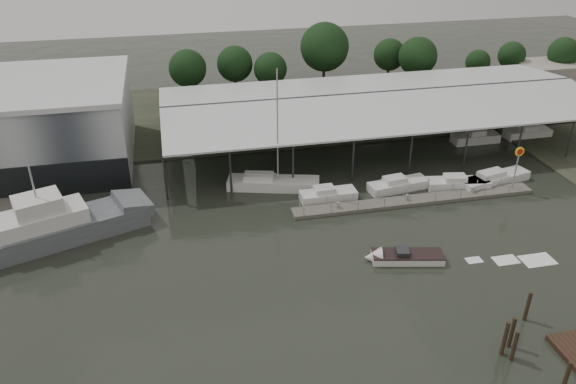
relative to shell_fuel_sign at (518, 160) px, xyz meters
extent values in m
plane|color=#242820|center=(-27.00, -9.99, -3.93)|extent=(200.00, 200.00, 0.00)
cube|color=#3D4030|center=(-27.00, 32.01, -3.83)|extent=(140.00, 30.00, 0.30)
cube|color=#A9AFB4|center=(-55.00, 20.01, 1.07)|extent=(24.00, 20.00, 10.00)
cube|color=black|center=(-55.00, 9.96, -1.93)|extent=(24.00, 0.30, 4.00)
cube|color=#BABBBE|center=(-55.00, 20.01, 6.27)|extent=(24.50, 20.50, 0.60)
cube|color=#2A2D2F|center=(-10.00, 18.01, 2.84)|extent=(58.00, 0.40, 0.30)
cylinder|color=#2A2D2F|center=(-39.00, 6.51, -1.18)|extent=(0.24, 0.24, 5.50)
cylinder|color=#2A2D2F|center=(-39.00, 29.51, -1.18)|extent=(0.24, 0.24, 5.50)
cylinder|color=#2A2D2F|center=(19.00, 29.51, -1.18)|extent=(0.24, 0.24, 5.50)
cube|color=#615D55|center=(-12.00, 0.01, -3.73)|extent=(28.00, 2.00, 0.40)
cylinder|color=#97999D|center=(-25.00, -0.89, -3.13)|extent=(0.10, 0.10, 1.20)
cylinder|color=#97999D|center=(1.00, 0.91, -3.13)|extent=(0.10, 0.10, 1.20)
cube|color=#97999D|center=(-13.00, 0.01, -3.23)|extent=(0.30, 0.30, 0.70)
cylinder|color=#97999D|center=(0.00, 0.01, -1.43)|extent=(0.16, 0.16, 5.00)
cylinder|color=yellow|center=(0.00, 0.01, 1.07)|extent=(1.10, 0.12, 1.10)
cylinder|color=red|center=(0.00, -0.06, 1.07)|extent=(0.70, 0.05, 0.70)
cube|color=gray|center=(28.00, 35.01, -1.93)|extent=(10.00, 8.00, 4.00)
cube|color=#5B6064|center=(-49.92, 0.41, -3.03)|extent=(18.23, 10.39, 2.40)
cube|color=#5B6064|center=(-42.59, 3.07, -2.03)|extent=(4.68, 5.31, 1.84)
cube|color=silver|center=(-50.92, 0.04, -1.24)|extent=(9.14, 6.45, 1.80)
cube|color=silver|center=(-50.92, 0.04, 0.47)|extent=(5.12, 4.53, 1.61)
cylinder|color=#97999D|center=(-50.92, 0.04, 2.87)|extent=(0.18, 0.18, 3.50)
cube|color=silver|center=(-26.80, 6.65, -3.43)|extent=(10.94, 5.36, 1.40)
cube|color=silver|center=(-28.44, 7.11, -2.53)|extent=(3.76, 2.64, 0.80)
cylinder|color=#97999D|center=(-26.29, 6.51, 3.71)|extent=(0.16, 0.16, 13.16)
cylinder|color=#97999D|center=(-28.13, 7.02, -2.03)|extent=(3.40, 1.06, 0.12)
cube|color=silver|center=(-17.30, -10.36, -3.58)|extent=(6.92, 3.36, 0.90)
cone|color=silver|center=(-20.48, -9.67, -3.58)|extent=(1.99, 2.29, 2.00)
cube|color=black|center=(-17.30, -10.36, -3.18)|extent=(6.93, 3.42, 0.12)
cube|color=#2A2D2F|center=(-17.82, -10.25, -2.93)|extent=(1.47, 1.62, 0.50)
cube|color=white|center=(-11.12, -11.70, -3.91)|extent=(2.30, 1.50, 0.04)
cube|color=white|center=(-8.19, -12.33, -3.91)|extent=(3.10, 2.00, 0.04)
cube|color=white|center=(-5.26, -12.97, -3.91)|extent=(3.90, 2.50, 0.04)
cube|color=silver|center=(-21.32, 2.61, -3.43)|extent=(6.38, 2.35, 1.10)
cube|color=silver|center=(-21.82, 2.61, -2.63)|extent=(2.25, 1.66, 0.70)
cube|color=silver|center=(-12.69, 3.23, -3.43)|extent=(7.43, 3.19, 1.10)
cube|color=silver|center=(-13.19, 3.23, -2.63)|extent=(2.72, 1.94, 0.70)
cube|color=silver|center=(-5.70, 2.11, -3.43)|extent=(7.37, 3.39, 1.10)
cube|color=silver|center=(-6.20, 2.11, -2.63)|extent=(2.72, 2.01, 0.70)
cube|color=silver|center=(-0.98, 2.21, -3.43)|extent=(9.52, 4.23, 1.10)
cube|color=silver|center=(-1.48, 2.21, -2.63)|extent=(3.52, 2.30, 0.70)
cylinder|color=#36291B|center=(-14.19, -22.59, -2.83)|extent=(0.32, 0.32, 3.39)
cylinder|color=#36291B|center=(-12.75, -27.12, -2.98)|extent=(0.32, 0.32, 3.09)
cylinder|color=#36291B|center=(-14.78, -23.89, -2.86)|extent=(0.32, 0.32, 3.34)
cylinder|color=#36291B|center=(-15.17, -23.21, -2.67)|extent=(0.32, 0.32, 3.71)
cylinder|color=#36291B|center=(-11.26, -20.13, -2.84)|extent=(0.32, 0.32, 3.36)
cylinder|color=#2F1E15|center=(-34.41, 38.24, -1.81)|extent=(0.50, 0.50, 4.24)
sphere|color=#193716|center=(-34.41, 38.24, 2.01)|extent=(5.94, 5.94, 5.94)
cylinder|color=#2F1E15|center=(-26.72, 39.61, -1.85)|extent=(0.50, 0.50, 4.16)
sphere|color=#193716|center=(-26.72, 39.61, 1.90)|extent=(5.82, 5.82, 5.82)
cylinder|color=#2F1E15|center=(-21.32, 37.06, -2.01)|extent=(0.50, 0.50, 3.82)
sphere|color=#193716|center=(-21.32, 37.06, 1.43)|extent=(5.35, 5.35, 5.35)
cylinder|color=#2F1E15|center=(-11.88, 38.70, -1.07)|extent=(0.50, 0.50, 5.71)
sphere|color=#193716|center=(-11.88, 38.70, 4.07)|extent=(8.00, 8.00, 8.00)
cylinder|color=#2F1E15|center=(0.49, 40.79, -1.96)|extent=(0.50, 0.50, 3.94)
sphere|color=#193716|center=(0.49, 40.79, 1.59)|extent=(5.51, 5.51, 5.51)
cylinder|color=#2F1E15|center=(3.39, 35.60, -1.64)|extent=(0.50, 0.50, 4.56)
sphere|color=#193716|center=(3.39, 35.60, 2.46)|extent=(6.39, 6.39, 6.39)
cylinder|color=#2F1E15|center=(15.68, 37.35, -2.41)|extent=(0.50, 0.50, 3.03)
sphere|color=#193716|center=(15.68, 37.35, 0.32)|extent=(4.25, 4.25, 4.25)
cylinder|color=#2F1E15|center=(22.77, 38.37, -2.22)|extent=(0.50, 0.50, 3.42)
sphere|color=#193716|center=(22.77, 38.37, 0.86)|extent=(4.79, 4.79, 4.79)
cylinder|color=#2F1E15|center=(31.44, 36.12, -2.01)|extent=(0.50, 0.50, 3.82)
sphere|color=#193716|center=(31.44, 36.12, 1.43)|extent=(5.35, 5.35, 5.35)
camera|label=1|loc=(-37.55, -50.37, 26.83)|focal=35.00mm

